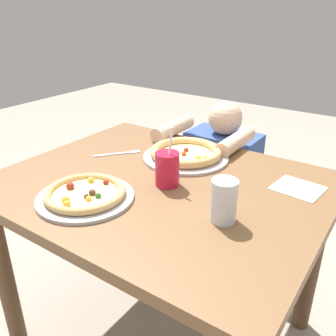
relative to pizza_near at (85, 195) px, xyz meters
name	(u,v)px	position (x,y,z in m)	size (l,w,h in m)	color
ground_plane	(162,330)	(0.13, 0.25, -0.77)	(8.00, 8.00, 0.00)	#9E9384
dining_table	(161,208)	(0.13, 0.25, -0.13)	(1.16, 0.94, 0.75)	brown
pizza_near	(85,195)	(0.00, 0.00, 0.00)	(0.32, 0.32, 0.04)	#B7B7BC
pizza_far	(186,154)	(0.09, 0.48, 0.00)	(0.36, 0.36, 0.05)	#B7B7BC
drink_cup_colored	(167,169)	(0.16, 0.24, 0.04)	(0.09, 0.09, 0.22)	red
water_cup_clear	(224,201)	(0.43, 0.14, 0.05)	(0.08, 0.08, 0.13)	silver
paper_napkin	(298,188)	(0.56, 0.48, -0.02)	(0.16, 0.14, 0.00)	white
fork	(119,153)	(-0.17, 0.36, -0.02)	(0.14, 0.17, 0.00)	silver
diner_seated	(220,188)	(0.05, 0.92, -0.36)	(0.40, 0.52, 0.89)	#333847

